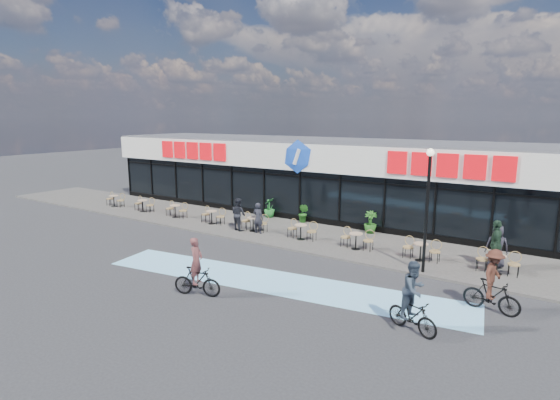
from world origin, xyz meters
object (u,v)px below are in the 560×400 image
at_px(pedestrian_c, 497,246).
at_px(cyclist_a, 413,302).
at_px(pedestrian_a, 496,244).
at_px(cyclist_b, 493,285).
at_px(bistro_set_0, 115,200).
at_px(potted_plant_right, 370,222).
at_px(patron_left, 258,218).
at_px(potted_plant_mid, 269,208).
at_px(lamp_post, 427,200).
at_px(patron_right, 238,214).
at_px(potted_plant_left, 303,213).

xyz_separation_m(pedestrian_c, cyclist_a, (-1.24, -6.93, -0.06)).
xyz_separation_m(pedestrian_a, cyclist_b, (0.47, -4.16, -0.19)).
relative_size(pedestrian_a, pedestrian_c, 1.13).
bearing_deg(bistro_set_0, potted_plant_right, 9.82).
height_order(patron_left, pedestrian_a, pedestrian_a).
bearing_deg(potted_plant_mid, cyclist_b, -27.02).
xyz_separation_m(lamp_post, patron_right, (-9.91, 1.06, -1.99)).
distance_m(pedestrian_c, cyclist_a, 7.04).
bearing_deg(potted_plant_left, lamp_post, -29.02).
bearing_deg(pedestrian_c, pedestrian_a, 60.25).
xyz_separation_m(potted_plant_mid, cyclist_a, (11.27, -9.23, 0.23)).
bearing_deg(patron_right, patron_left, -164.34).
xyz_separation_m(pedestrian_c, cyclist_b, (0.43, -4.29, -0.07)).
height_order(bistro_set_0, cyclist_b, cyclist_b).
bearing_deg(pedestrian_c, potted_plant_mid, -24.36).
relative_size(potted_plant_left, patron_left, 0.67).
distance_m(pedestrian_a, cyclist_a, 6.91).
relative_size(bistro_set_0, patron_left, 0.96).
bearing_deg(cyclist_a, lamp_post, 101.90).
height_order(potted_plant_right, cyclist_b, cyclist_b).
relative_size(lamp_post, patron_right, 2.76).
relative_size(bistro_set_0, patron_right, 0.90).
bearing_deg(cyclist_a, bistro_set_0, 163.99).
height_order(lamp_post, bistro_set_0, lamp_post).
bearing_deg(patron_right, potted_plant_left, -107.16).
distance_m(patron_left, cyclist_b, 11.80).
bearing_deg(bistro_set_0, patron_right, -1.84).
distance_m(potted_plant_mid, patron_right, 3.38).
bearing_deg(patron_left, patron_right, -1.78).
relative_size(lamp_post, potted_plant_right, 4.17).
distance_m(potted_plant_right, pedestrian_a, 6.54).
relative_size(lamp_post, pedestrian_c, 2.75).
distance_m(lamp_post, cyclist_a, 5.33).
bearing_deg(patron_left, potted_plant_left, -106.39).
bearing_deg(lamp_post, pedestrian_a, 41.83).
xyz_separation_m(bistro_set_0, pedestrian_a, (22.90, 0.58, 0.52)).
bearing_deg(pedestrian_c, patron_left, -8.59).
relative_size(potted_plant_left, cyclist_a, 0.51).
bearing_deg(pedestrian_a, potted_plant_right, -113.45).
bearing_deg(bistro_set_0, potted_plant_mid, 16.08).
bearing_deg(pedestrian_a, potted_plant_left, -105.84).
bearing_deg(potted_plant_left, pedestrian_a, -13.32).
height_order(potted_plant_right, cyclist_a, cyclist_a).
bearing_deg(cyclist_a, patron_right, 151.71).
distance_m(patron_left, pedestrian_a, 10.91).
height_order(lamp_post, patron_right, lamp_post).
xyz_separation_m(potted_plant_mid, cyclist_b, (12.93, -6.59, 0.22)).
bearing_deg(lamp_post, patron_right, 173.88).
relative_size(patron_right, pedestrian_c, 1.00).
distance_m(potted_plant_left, cyclist_a, 12.80).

